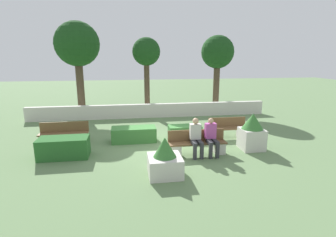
% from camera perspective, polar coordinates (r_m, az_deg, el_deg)
% --- Properties ---
extents(ground_plane, '(60.00, 60.00, 0.00)m').
position_cam_1_polar(ground_plane, '(10.62, -1.33, -5.41)').
color(ground_plane, '#607F51').
extents(perimeter_wall, '(13.52, 0.30, 0.78)m').
position_cam_1_polar(perimeter_wall, '(15.05, -3.74, 1.72)').
color(perimeter_wall, beige).
rests_on(perimeter_wall, ground_plane).
extents(bench_front, '(2.07, 0.48, 0.85)m').
position_cam_1_polar(bench_front, '(9.45, 6.39, -5.75)').
color(bench_front, brown).
rests_on(bench_front, ground_plane).
extents(bench_left_side, '(1.66, 0.48, 0.85)m').
position_cam_1_polar(bench_left_side, '(11.55, 12.98, -2.55)').
color(bench_left_side, brown).
rests_on(bench_left_side, ground_plane).
extents(bench_right_side, '(1.89, 0.48, 0.85)m').
position_cam_1_polar(bench_right_side, '(11.28, -21.69, -3.49)').
color(bench_right_side, brown).
rests_on(bench_right_side, ground_plane).
extents(person_seated_man, '(0.38, 0.64, 1.34)m').
position_cam_1_polar(person_seated_man, '(9.17, 6.13, -3.70)').
color(person_seated_man, '#333338').
rests_on(person_seated_man, ground_plane).
extents(person_seated_woman, '(0.38, 0.64, 1.31)m').
position_cam_1_polar(person_seated_woman, '(9.33, 9.43, -3.63)').
color(person_seated_woman, '#333338').
rests_on(person_seated_woman, ground_plane).
extents(hedge_block_near_left, '(1.80, 0.79, 0.60)m').
position_cam_1_polar(hedge_block_near_left, '(10.86, -7.44, -3.44)').
color(hedge_block_near_left, '#3D7A38').
rests_on(hedge_block_near_left, ground_plane).
extents(hedge_block_near_right, '(1.67, 0.84, 0.71)m').
position_cam_1_polar(hedge_block_near_right, '(9.77, -21.72, -5.89)').
color(hedge_block_near_right, '#286028').
rests_on(hedge_block_near_right, ground_plane).
extents(hedge_block_mid_left, '(1.37, 0.70, 0.55)m').
position_cam_1_polar(hedge_block_mid_left, '(11.22, 3.66, -2.92)').
color(hedge_block_mid_left, '#3D7A38').
rests_on(hedge_block_mid_left, ground_plane).
extents(planter_corner_left, '(0.83, 0.83, 1.37)m').
position_cam_1_polar(planter_corner_left, '(10.28, 17.82, -2.75)').
color(planter_corner_left, beige).
rests_on(planter_corner_left, ground_plane).
extents(planter_corner_right, '(0.97, 0.97, 1.16)m').
position_cam_1_polar(planter_corner_right, '(7.73, -0.70, -8.99)').
color(planter_corner_right, beige).
rests_on(planter_corner_right, ground_plane).
extents(tree_leftmost, '(2.52, 2.52, 5.37)m').
position_cam_1_polar(tree_leftmost, '(16.18, -19.15, 14.78)').
color(tree_leftmost, '#473828').
rests_on(tree_leftmost, ground_plane).
extents(tree_center_left, '(1.62, 1.62, 4.50)m').
position_cam_1_polar(tree_center_left, '(15.61, -4.73, 13.77)').
color(tree_center_left, '#473828').
rests_on(tree_center_left, ground_plane).
extents(tree_center_right, '(2.03, 2.03, 4.71)m').
position_cam_1_polar(tree_center_right, '(17.05, 10.74, 13.67)').
color(tree_center_right, '#473828').
rests_on(tree_center_right, ground_plane).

